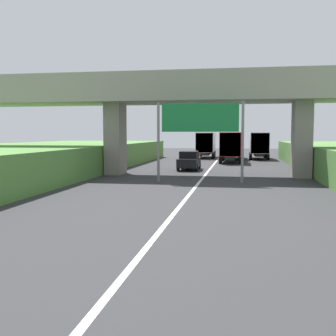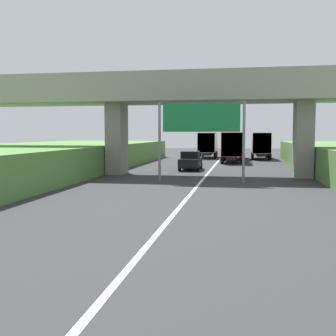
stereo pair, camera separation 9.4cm
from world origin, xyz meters
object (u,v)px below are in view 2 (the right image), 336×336
(truck_white, at_px, (234,144))
(truck_silver, at_px, (261,144))
(truck_red, at_px, (232,146))
(truck_yellow, at_px, (208,144))
(car_black, at_px, (191,161))
(overhead_highway_sign, at_px, (201,123))

(truck_white, relative_size, truck_silver, 1.00)
(truck_white, distance_m, truck_red, 7.09)
(truck_red, relative_size, truck_silver, 1.00)
(truck_white, bearing_deg, truck_red, -90.95)
(truck_yellow, relative_size, car_black, 1.78)
(truck_silver, bearing_deg, truck_white, -176.52)
(truck_silver, height_order, car_black, truck_silver)
(truck_silver, bearing_deg, overhead_highway_sign, -100.94)
(truck_red, bearing_deg, truck_silver, 64.41)
(truck_yellow, bearing_deg, truck_silver, -12.25)
(truck_white, height_order, truck_silver, same)
(truck_white, relative_size, truck_yellow, 1.00)
(truck_red, bearing_deg, car_black, -108.49)
(overhead_highway_sign, relative_size, truck_silver, 0.81)
(overhead_highway_sign, bearing_deg, truck_white, 86.06)
(car_black, bearing_deg, truck_yellow, 89.80)
(truck_silver, bearing_deg, car_black, -111.48)
(truck_red, xyz_separation_m, car_black, (-3.53, -10.56, -1.08))
(overhead_highway_sign, distance_m, truck_yellow, 28.64)
(truck_yellow, height_order, car_black, truck_yellow)
(overhead_highway_sign, xyz_separation_m, truck_yellow, (-1.74, 28.51, -2.07))
(truck_white, relative_size, truck_red, 1.00)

